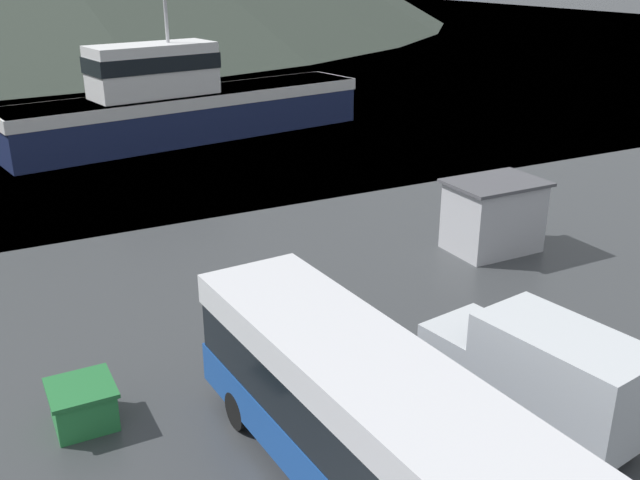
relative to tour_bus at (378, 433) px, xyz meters
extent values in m
cube|color=#194799|center=(0.00, -0.01, -0.89)|extent=(3.24, 11.19, 0.98)
cube|color=black|center=(0.00, -0.01, 0.16)|extent=(3.17, 10.97, 1.12)
cube|color=silver|center=(0.00, -0.01, 1.07)|extent=(3.24, 11.19, 0.70)
cube|color=black|center=(-0.35, 5.52, -0.04)|extent=(2.23, 0.20, 1.51)
cylinder|color=black|center=(-1.36, 3.77, -1.38)|extent=(0.36, 0.92, 0.90)
cylinder|color=black|center=(0.87, 3.92, -1.38)|extent=(0.36, 0.92, 0.90)
cube|color=silver|center=(4.98, 0.31, -0.40)|extent=(2.57, 4.04, 2.15)
cube|color=silver|center=(4.58, 2.98, -0.89)|extent=(2.25, 1.90, 1.18)
cube|color=black|center=(4.70, 2.20, 0.08)|extent=(1.71, 0.32, 0.75)
cylinder|color=black|center=(3.72, 2.63, -1.48)|extent=(0.32, 0.72, 0.70)
cylinder|color=black|center=(5.50, 2.90, -1.48)|extent=(0.32, 0.72, 0.70)
cylinder|color=black|center=(4.21, -0.68, -1.48)|extent=(0.32, 0.72, 0.70)
cylinder|color=black|center=(6.00, -0.41, -1.48)|extent=(0.32, 0.72, 0.70)
cube|color=#19234C|center=(6.83, 32.13, -0.43)|extent=(22.51, 7.80, 2.79)
cube|color=white|center=(6.83, 32.13, 0.61)|extent=(22.74, 7.88, 0.70)
cube|color=white|center=(4.65, 31.75, 2.42)|extent=(7.47, 4.04, 2.92)
cube|color=black|center=(4.65, 31.75, 2.86)|extent=(7.62, 4.15, 0.88)
cylinder|color=#B2B2B7|center=(5.70, 31.93, 6.07)|extent=(0.20, 0.20, 4.37)
cube|color=#287F3D|center=(-4.51, 5.56, -1.37)|extent=(1.34, 1.38, 0.91)
cube|color=#226C34|center=(-4.51, 5.56, -0.87)|extent=(1.47, 1.52, 0.10)
cube|color=#B2B2B7|center=(11.01, 9.60, -0.56)|extent=(3.13, 2.25, 2.53)
cube|color=#4C4C51|center=(11.01, 9.60, 0.76)|extent=(3.45, 2.47, 0.12)
camera|label=1|loc=(-6.12, -9.31, 8.22)|focal=40.00mm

